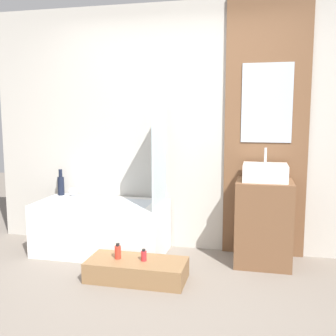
{
  "coord_description": "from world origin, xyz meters",
  "views": [
    {
      "loc": [
        0.85,
        -2.55,
        1.46
      ],
      "look_at": [
        0.1,
        0.72,
        0.99
      ],
      "focal_mm": 42.0,
      "sensor_mm": 36.0,
      "label": 1
    }
  ],
  "objects_px": {
    "vase_tall_dark": "(61,185)",
    "vase_round_light": "(73,192)",
    "bathtub": "(102,227)",
    "wooden_step_bench": "(137,270)",
    "sink": "(265,172)",
    "bottle_soap_secondary": "(144,256)",
    "bottle_soap_primary": "(118,252)"
  },
  "relations": [
    {
      "from": "vase_tall_dark",
      "to": "vase_round_light",
      "type": "relative_size",
      "value": 3.09
    },
    {
      "from": "bathtub",
      "to": "vase_tall_dark",
      "type": "height_order",
      "value": "vase_tall_dark"
    },
    {
      "from": "vase_round_light",
      "to": "wooden_step_bench",
      "type": "bearing_deg",
      "value": -39.15
    },
    {
      "from": "wooden_step_bench",
      "to": "vase_tall_dark",
      "type": "bearing_deg",
      "value": 144.37
    },
    {
      "from": "sink",
      "to": "vase_tall_dark",
      "type": "relative_size",
      "value": 1.4
    },
    {
      "from": "wooden_step_bench",
      "to": "bottle_soap_secondary",
      "type": "xyz_separation_m",
      "value": [
        0.07,
        0.0,
        0.14
      ]
    },
    {
      "from": "vase_tall_dark",
      "to": "vase_round_light",
      "type": "bearing_deg",
      "value": -4.06
    },
    {
      "from": "vase_tall_dark",
      "to": "bottle_soap_primary",
      "type": "relative_size",
      "value": 2.09
    },
    {
      "from": "sink",
      "to": "bottle_soap_primary",
      "type": "height_order",
      "value": "sink"
    },
    {
      "from": "bathtub",
      "to": "vase_round_light",
      "type": "relative_size",
      "value": 14.08
    },
    {
      "from": "vase_tall_dark",
      "to": "bottle_soap_secondary",
      "type": "relative_size",
      "value": 2.76
    },
    {
      "from": "bathtub",
      "to": "bottle_soap_secondary",
      "type": "bearing_deg",
      "value": -42.45
    },
    {
      "from": "vase_tall_dark",
      "to": "vase_round_light",
      "type": "distance_m",
      "value": 0.17
    },
    {
      "from": "wooden_step_bench",
      "to": "bottle_soap_secondary",
      "type": "height_order",
      "value": "bottle_soap_secondary"
    },
    {
      "from": "wooden_step_bench",
      "to": "sink",
      "type": "bearing_deg",
      "value": 30.77
    },
    {
      "from": "sink",
      "to": "vase_round_light",
      "type": "xyz_separation_m",
      "value": [
        -2.09,
        0.17,
        -0.31
      ]
    },
    {
      "from": "wooden_step_bench",
      "to": "bottle_soap_primary",
      "type": "height_order",
      "value": "bottle_soap_primary"
    },
    {
      "from": "vase_round_light",
      "to": "sink",
      "type": "bearing_deg",
      "value": -4.55
    },
    {
      "from": "bathtub",
      "to": "vase_tall_dark",
      "type": "xyz_separation_m",
      "value": [
        -0.58,
        0.25,
        0.39
      ]
    },
    {
      "from": "sink",
      "to": "vase_round_light",
      "type": "bearing_deg",
      "value": 175.45
    },
    {
      "from": "bottle_soap_primary",
      "to": "bottle_soap_secondary",
      "type": "height_order",
      "value": "bottle_soap_primary"
    },
    {
      "from": "vase_tall_dark",
      "to": "bottle_soap_primary",
      "type": "distance_m",
      "value": 1.34
    },
    {
      "from": "sink",
      "to": "bottle_soap_secondary",
      "type": "bearing_deg",
      "value": -147.64
    },
    {
      "from": "bottle_soap_primary",
      "to": "vase_round_light",
      "type": "bearing_deg",
      "value": 135.37
    },
    {
      "from": "bathtub",
      "to": "vase_round_light",
      "type": "xyz_separation_m",
      "value": [
        -0.43,
        0.24,
        0.32
      ]
    },
    {
      "from": "sink",
      "to": "bottle_soap_secondary",
      "type": "height_order",
      "value": "sink"
    },
    {
      "from": "wooden_step_bench",
      "to": "vase_tall_dark",
      "type": "distance_m",
      "value": 1.53
    },
    {
      "from": "bottle_soap_secondary",
      "to": "wooden_step_bench",
      "type": "bearing_deg",
      "value": -180.0
    },
    {
      "from": "bottle_soap_primary",
      "to": "bathtub",
      "type": "bearing_deg",
      "value": 124.09
    },
    {
      "from": "wooden_step_bench",
      "to": "vase_round_light",
      "type": "relative_size",
      "value": 9.17
    },
    {
      "from": "bathtub",
      "to": "vase_tall_dark",
      "type": "distance_m",
      "value": 0.74
    },
    {
      "from": "wooden_step_bench",
      "to": "sink",
      "type": "height_order",
      "value": "sink"
    }
  ]
}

